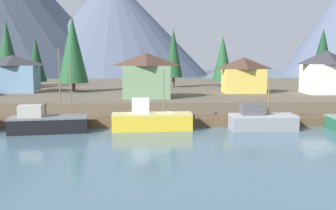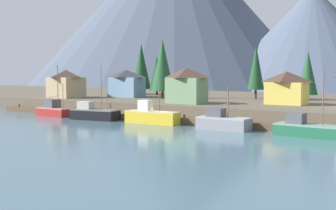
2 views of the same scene
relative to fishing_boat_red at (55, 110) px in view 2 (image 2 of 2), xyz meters
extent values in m
cube|color=#476675|center=(23.05, 21.89, -1.59)|extent=(400.00, 400.00, 1.00)
cube|color=brown|center=(23.05, 3.89, -0.59)|extent=(80.00, 4.00, 1.00)
cylinder|color=brown|center=(-12.95, 2.09, -0.29)|extent=(0.36, 0.36, 1.60)
cylinder|color=brown|center=(-4.95, 2.09, -0.29)|extent=(0.36, 0.36, 1.60)
cylinder|color=brown|center=(3.05, 2.09, -0.29)|extent=(0.36, 0.36, 1.60)
cylinder|color=brown|center=(11.05, 2.09, -0.29)|extent=(0.36, 0.36, 1.60)
cylinder|color=brown|center=(19.05, 2.09, -0.29)|extent=(0.36, 0.36, 1.60)
cylinder|color=brown|center=(27.05, 2.09, -0.29)|extent=(0.36, 0.36, 1.60)
cylinder|color=brown|center=(35.05, 2.09, -0.29)|extent=(0.36, 0.36, 1.60)
cylinder|color=brown|center=(43.05, 2.09, -0.29)|extent=(0.36, 0.36, 1.60)
cube|color=brown|center=(23.05, 33.89, 0.16)|extent=(400.00, 56.00, 2.50)
cone|color=#475160|center=(-69.61, 145.33, 41.00)|extent=(153.95, 153.95, 84.18)
cone|color=#4C566B|center=(-32.62, 146.70, 21.84)|extent=(80.26, 80.26, 45.86)
cone|color=#4C566B|center=(4.06, 146.00, 21.71)|extent=(89.31, 89.31, 45.60)
cube|color=maroon|center=(0.15, -0.01, -0.40)|extent=(7.39, 3.47, 1.38)
cube|color=#AD6C6A|center=(0.15, -0.01, 0.38)|extent=(7.39, 3.47, 0.20)
cube|color=#4C4C51|center=(-0.69, 0.03, 1.24)|extent=(2.58, 2.25, 1.52)
cylinder|color=brown|center=(1.02, -0.05, 4.41)|extent=(0.14, 0.14, 7.86)
cylinder|color=brown|center=(2.40, -0.12, 2.70)|extent=(0.12, 0.12, 4.42)
cylinder|color=brown|center=(-0.15, 0.01, 2.53)|extent=(2.90, 0.23, 0.58)
cube|color=black|center=(10.58, -0.45, -0.30)|extent=(8.81, 4.32, 1.59)
cube|color=slate|center=(10.58, -0.45, 0.60)|extent=(8.81, 4.32, 0.20)
cube|color=#B2AD9E|center=(8.67, -0.73, 1.35)|extent=(2.73, 2.09, 1.30)
cylinder|color=brown|center=(11.89, -0.25, 4.45)|extent=(0.12, 0.12, 7.50)
cylinder|color=brown|center=(13.08, -0.08, 3.59)|extent=(0.10, 0.10, 5.78)
cylinder|color=brown|center=(10.71, -0.43, 3.81)|extent=(2.94, 0.51, 0.64)
cube|color=gold|center=(22.11, 0.36, -0.20)|extent=(9.20, 2.81, 1.79)
cube|color=tan|center=(22.11, 0.36, 0.79)|extent=(9.20, 2.81, 0.20)
cube|color=silver|center=(20.79, 0.30, 1.76)|extent=(2.02, 1.59, 1.72)
cylinder|color=brown|center=(23.46, 0.42, 3.38)|extent=(0.13, 0.13, 4.97)
cube|color=gray|center=(34.89, 0.12, -0.30)|extent=(7.52, 3.22, 1.58)
cube|color=#9F9FA2|center=(34.89, 0.12, 0.59)|extent=(7.52, 3.22, 0.20)
cube|color=#4C4C51|center=(33.59, 0.10, 1.31)|extent=(2.49, 1.89, 1.24)
cylinder|color=brown|center=(35.52, 0.13, 2.88)|extent=(0.16, 0.16, 4.37)
cylinder|color=brown|center=(34.59, 0.12, 2.42)|extent=(2.29, 0.15, 0.53)
cube|color=#1E5B3D|center=(47.05, -0.09, -0.40)|extent=(8.78, 3.63, 1.38)
cube|color=gray|center=(47.05, -0.09, 0.39)|extent=(8.78, 3.63, 0.20)
cube|color=#4C4C51|center=(45.29, 0.04, 1.16)|extent=(2.33, 1.96, 1.35)
cylinder|color=brown|center=(48.69, -0.20, 4.16)|extent=(0.14, 0.14, 7.35)
cube|color=gold|center=(37.08, 19.64, 3.35)|extent=(6.55, 4.49, 3.89)
pyramid|color=#422D23|center=(37.08, 19.64, 6.23)|extent=(6.88, 4.72, 1.88)
cube|color=#6689A8|center=(-0.78, 21.81, 3.63)|extent=(7.76, 4.36, 4.45)
pyramid|color=#2D2D33|center=(-0.78, 21.81, 6.71)|extent=(8.14, 4.57, 1.70)
cube|color=tan|center=(-9.94, 12.27, 3.65)|extent=(6.33, 6.00, 4.49)
pyramid|color=#422D23|center=(-9.94, 12.27, 6.70)|extent=(6.65, 6.30, 1.61)
cube|color=#6B8E66|center=(21.36, 11.90, 3.72)|extent=(6.60, 4.24, 4.63)
pyramid|color=#422D23|center=(21.36, 11.90, 6.94)|extent=(6.93, 4.45, 1.79)
cylinder|color=#4C3823|center=(-6.03, 34.23, 2.08)|extent=(0.50, 0.50, 1.34)
cone|color=#194223|center=(-6.03, 34.23, 8.52)|extent=(4.86, 4.86, 11.54)
cylinder|color=#4C3823|center=(26.26, 31.56, 2.40)|extent=(0.50, 0.50, 1.98)
cone|color=#194223|center=(26.26, 31.56, 8.03)|extent=(3.49, 3.49, 9.29)
cylinder|color=#4C3823|center=(9.03, 22.04, 2.21)|extent=(0.50, 0.50, 1.61)
cone|color=#1E4C28|center=(9.03, 22.04, 8.54)|extent=(4.94, 4.94, 11.05)
cylinder|color=#4C3823|center=(-0.12, 32.79, 1.95)|extent=(0.50, 0.50, 1.09)
cone|color=#14381E|center=(-0.12, 32.79, 6.73)|extent=(3.83, 3.83, 8.45)
cylinder|color=#4C3823|center=(36.26, 34.34, 1.94)|extent=(0.50, 0.50, 1.07)
cone|color=#1E4C28|center=(36.26, 34.34, 6.91)|extent=(4.09, 4.09, 8.86)
camera|label=1|loc=(22.12, -44.42, 7.35)|focal=42.25mm
camera|label=2|loc=(63.89, -56.81, 7.15)|focal=48.06mm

